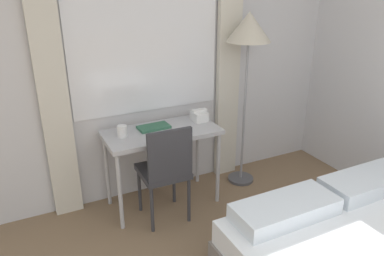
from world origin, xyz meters
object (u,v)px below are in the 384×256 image
standing_lamp (249,36)px  book (154,127)px  telephone (199,116)px  mug (122,131)px  desk (162,138)px  desk_chair (166,168)px

standing_lamp → book: bearing=177.0°
telephone → mug: 0.77m
desk → desk_chair: bearing=-106.7°
book → desk: bearing=-59.0°
desk_chair → standing_lamp: standing_lamp is taller
book → mug: 0.32m
desk → telephone: telephone is taller
desk_chair → mug: bearing=134.6°
desk → desk_chair: size_ratio=1.13×
desk_chair → book: 0.42m
desk_chair → book: (0.04, 0.35, 0.24)m
desk → mug: size_ratio=10.12×
desk → telephone: 0.44m
standing_lamp → mug: (-1.25, -0.01, -0.72)m
telephone → mug: telephone is taller
telephone → book: bearing=178.9°
standing_lamp → telephone: size_ratio=11.64×
mug → book: bearing=10.7°
mug → desk: bearing=-2.7°
telephone → standing_lamp: bearing=-4.8°
desk → standing_lamp: size_ratio=0.59×
desk → desk_chair: desk_chair is taller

